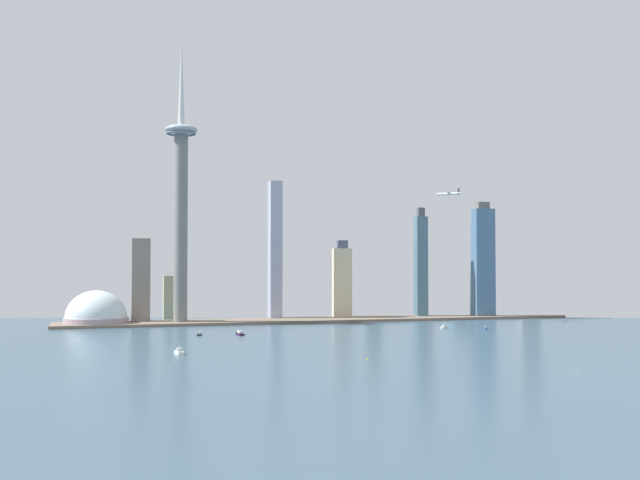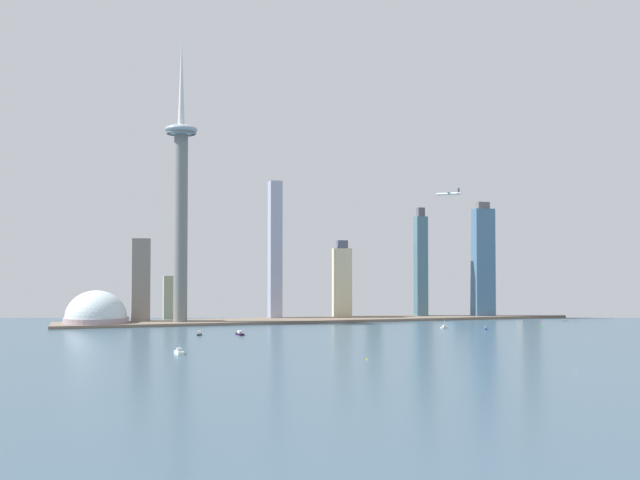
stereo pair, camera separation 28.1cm
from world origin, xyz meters
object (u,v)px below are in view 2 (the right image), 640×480
object	(u,v)px
stadium_dome	(96,318)
skyscraper_4	(275,251)
observation_tower	(181,192)
skyscraper_7	(421,266)
skyscraper_0	(171,298)
channel_buoy_0	(367,359)
boat_1	(199,334)
boat_4	(444,327)
skyscraper_10	(528,260)
skyscraper_9	(423,249)
channel_buoy_2	(542,327)
boat_3	(179,352)
skyscraper_8	(141,281)
skyscraper_6	(482,262)
boat_2	(240,333)
channel_buoy_1	(260,329)
boat_0	(486,328)
skyscraper_5	(342,282)
skyscraper_2	(342,273)
airplane	(448,194)
skyscraper_3	(373,278)
skyscraper_1	(458,296)

from	to	relation	value
stadium_dome	skyscraper_4	xyz separation A→B (m)	(213.14, 26.26, 77.71)
observation_tower	stadium_dome	bearing A→B (deg)	174.09
skyscraper_7	observation_tower	bearing A→B (deg)	-177.29
skyscraper_0	channel_buoy_0	bearing A→B (deg)	-77.81
boat_1	boat_4	distance (m)	266.46
skyscraper_10	boat_1	world-z (taller)	skyscraper_10
skyscraper_9	channel_buoy_2	size ratio (longest dim) A/B	83.45
boat_3	skyscraper_9	bearing A→B (deg)	126.73
skyscraper_8	boat_4	xyz separation A→B (m)	(312.97, -154.72, -48.40)
skyscraper_6	skyscraper_7	distance (m)	80.58
observation_tower	channel_buoy_0	size ratio (longest dim) A/B	202.36
skyscraper_4	channel_buoy_0	world-z (taller)	skyscraper_4
skyscraper_9	channel_buoy_2	xyz separation A→B (m)	(45.59, -213.03, -89.20)
stadium_dome	boat_2	size ratio (longest dim) A/B	4.11
skyscraper_8	skyscraper_9	size ratio (longest dim) A/B	0.54
skyscraper_0	skyscraper_6	size ratio (longest dim) A/B	0.37
boat_4	channel_buoy_1	distance (m)	199.63
skyscraper_8	boat_0	size ratio (longest dim) A/B	13.68
skyscraper_5	boat_4	xyz separation A→B (m)	(63.99, -161.90, -45.36)
boat_2	boat_1	bearing A→B (deg)	-104.87
skyscraper_7	stadium_dome	bearing A→B (deg)	-179.30
skyscraper_7	boat_2	size ratio (longest dim) A/B	8.14
skyscraper_2	airplane	bearing A→B (deg)	-58.12
skyscraper_0	boat_1	bearing A→B (deg)	-88.65
skyscraper_9	boat_1	xyz separation A→B (m)	(-326.05, -196.78, -88.80)
skyscraper_9	skyscraper_10	xyz separation A→B (m)	(127.97, -49.45, -15.05)
skyscraper_9	boat_3	distance (m)	510.34
skyscraper_4	skyscraper_10	world-z (taller)	skyscraper_4
skyscraper_6	airplane	distance (m)	115.21
observation_tower	skyscraper_4	size ratio (longest dim) A/B	1.95
skyscraper_3	skyscraper_8	distance (m)	324.88
observation_tower	boat_0	distance (m)	375.93
skyscraper_9	skyscraper_7	bearing A→B (deg)	-118.36
skyscraper_5	skyscraper_10	xyz separation A→B (m)	(251.69, -23.53, 28.60)
boat_2	airplane	bearing A→B (deg)	106.57
observation_tower	skyscraper_7	size ratio (longest dim) A/B	2.37
stadium_dome	boat_1	distance (m)	179.23
airplane	stadium_dome	bearing A→B (deg)	33.50
skyscraper_0	airplane	xyz separation A→B (m)	(319.98, -126.67, 127.75)
skyscraper_6	boat_0	size ratio (longest dim) A/B	20.61
skyscraper_4	skyscraper_5	size ratio (longest dim) A/B	1.73
skyscraper_9	boat_0	distance (m)	238.51
boat_0	boat_2	xyz separation A→B (m)	(-260.22, 15.61, -0.06)
skyscraper_0	boat_3	xyz separation A→B (m)	(-30.57, -375.62, -25.83)
boat_2	channel_buoy_2	world-z (taller)	boat_2
skyscraper_1	boat_3	world-z (taller)	skyscraper_1
boat_2	skyscraper_5	bearing A→B (deg)	133.30
skyscraper_0	airplane	distance (m)	367.08
skyscraper_2	skyscraper_6	distance (m)	187.45
observation_tower	skyscraper_1	size ratio (longest dim) A/B	7.08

